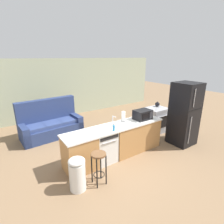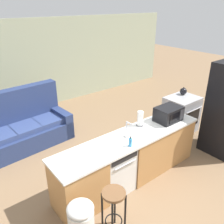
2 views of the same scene
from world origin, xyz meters
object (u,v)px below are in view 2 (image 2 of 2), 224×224
Objects in this scene: dishwasher at (113,168)px; soap_bottle at (130,142)px; paper_towel_roll at (140,119)px; stove_range at (181,114)px; microwave at (168,114)px; bar_stool at (114,204)px; kettle at (183,91)px; couch at (23,128)px.

soap_bottle is at bearing -49.07° from dishwasher.
stove_range is at bearing 11.19° from paper_towel_roll.
microwave reaches higher than bar_stool.
kettle is at bearing 13.87° from paper_towel_roll.
microwave is at bearing 20.12° from bar_stool.
dishwasher is 1.68× the size of microwave.
dishwasher is 1.14× the size of bar_stool.
microwave reaches higher than dishwasher.
kettle is (1.98, 0.49, -0.05)m from paper_towel_roll.
kettle reaches higher than stove_range.
microwave is 2.44× the size of kettle.
paper_towel_roll is at bearing 161.24° from microwave.
bar_stool is (-3.32, -1.38, -0.45)m from kettle.
couch is at bearing 153.59° from kettle.
couch is at bearing 124.00° from paper_towel_roll.
stove_range is 5.11× the size of soap_bottle.
dishwasher reaches higher than bar_stool.
microwave is 3.23m from couch.
dishwasher is 2.50m from couch.
bar_stool is at bearing -146.45° from paper_towel_roll.
kettle is 0.28× the size of bar_stool.
dishwasher is 0.41× the size of couch.
couch reaches higher than soap_bottle.
microwave is at bearing -49.42° from couch.
microwave is 1.57m from kettle.
paper_towel_roll is (0.79, 0.19, 0.62)m from dishwasher.
microwave reaches higher than stove_range.
microwave is (1.36, -0.00, 0.62)m from dishwasher.
couch reaches higher than stove_range.
microwave is 1.77× the size of paper_towel_roll.
microwave is (-1.24, -0.55, 0.59)m from stove_range.
stove_range reaches higher than dishwasher.
dishwasher is 4.10× the size of kettle.
microwave is at bearing -0.06° from dishwasher.
soap_bottle is 0.86× the size of kettle.
soap_bottle is at bearing -146.85° from paper_towel_roll.
dishwasher is at bearing -168.09° from stove_range.
paper_towel_roll is 0.38× the size of bar_stool.
soap_bottle is at bearing -162.62° from stove_range.
kettle is 3.63m from bar_stool.
dishwasher is 1.02m from paper_towel_roll.
paper_towel_roll is 0.73m from soap_bottle.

